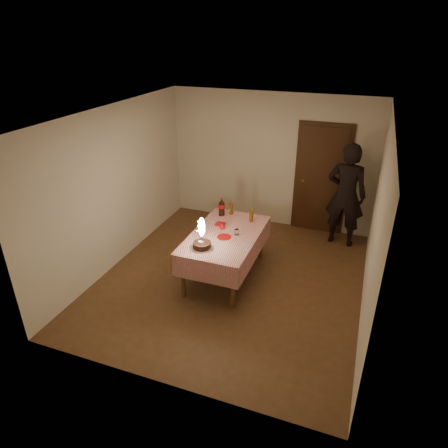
{
  "coord_description": "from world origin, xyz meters",
  "views": [
    {
      "loc": [
        1.74,
        -5.07,
        3.65
      ],
      "look_at": [
        -0.14,
        0.02,
        0.95
      ],
      "focal_mm": 32.0,
      "sensor_mm": 36.0,
      "label": 1
    }
  ],
  "objects_px": {
    "dining_table": "(225,240)",
    "amber_bottle_left": "(231,208)",
    "birthday_cake": "(202,240)",
    "clear_cup": "(237,232)",
    "red_plate": "(224,237)",
    "cola_bottle": "(222,207)",
    "photographer": "(346,195)",
    "amber_bottle_right": "(251,215)",
    "red_cup": "(222,226)"
  },
  "relations": [
    {
      "from": "birthday_cake",
      "to": "clear_cup",
      "type": "xyz_separation_m",
      "value": [
        0.34,
        0.56,
        -0.08
      ]
    },
    {
      "from": "amber_bottle_left",
      "to": "cola_bottle",
      "type": "bearing_deg",
      "value": -142.84
    },
    {
      "from": "dining_table",
      "to": "amber_bottle_right",
      "type": "height_order",
      "value": "amber_bottle_right"
    },
    {
      "from": "red_plate",
      "to": "clear_cup",
      "type": "relative_size",
      "value": 2.44
    },
    {
      "from": "clear_cup",
      "to": "photographer",
      "type": "relative_size",
      "value": 0.05
    },
    {
      "from": "red_cup",
      "to": "cola_bottle",
      "type": "distance_m",
      "value": 0.51
    },
    {
      "from": "clear_cup",
      "to": "red_plate",
      "type": "bearing_deg",
      "value": -135.61
    },
    {
      "from": "dining_table",
      "to": "amber_bottle_right",
      "type": "xyz_separation_m",
      "value": [
        0.25,
        0.57,
        0.22
      ]
    },
    {
      "from": "cola_bottle",
      "to": "amber_bottle_right",
      "type": "height_order",
      "value": "cola_bottle"
    },
    {
      "from": "photographer",
      "to": "amber_bottle_right",
      "type": "bearing_deg",
      "value": -138.75
    },
    {
      "from": "dining_table",
      "to": "photographer",
      "type": "relative_size",
      "value": 0.9
    },
    {
      "from": "cola_bottle",
      "to": "amber_bottle_right",
      "type": "relative_size",
      "value": 1.25
    },
    {
      "from": "clear_cup",
      "to": "red_cup",
      "type": "bearing_deg",
      "value": 157.79
    },
    {
      "from": "red_plate",
      "to": "red_cup",
      "type": "relative_size",
      "value": 2.2
    },
    {
      "from": "dining_table",
      "to": "red_plate",
      "type": "distance_m",
      "value": 0.15
    },
    {
      "from": "amber_bottle_right",
      "to": "photographer",
      "type": "relative_size",
      "value": 0.13
    },
    {
      "from": "red_plate",
      "to": "birthday_cake",
      "type": "bearing_deg",
      "value": -114.98
    },
    {
      "from": "clear_cup",
      "to": "cola_bottle",
      "type": "height_order",
      "value": "cola_bottle"
    },
    {
      "from": "amber_bottle_left",
      "to": "amber_bottle_right",
      "type": "relative_size",
      "value": 1.0
    },
    {
      "from": "birthday_cake",
      "to": "amber_bottle_left",
      "type": "bearing_deg",
      "value": 89.44
    },
    {
      "from": "red_cup",
      "to": "photographer",
      "type": "height_order",
      "value": "photographer"
    },
    {
      "from": "red_cup",
      "to": "clear_cup",
      "type": "relative_size",
      "value": 1.11
    },
    {
      "from": "amber_bottle_left",
      "to": "red_cup",
      "type": "bearing_deg",
      "value": -85.19
    },
    {
      "from": "dining_table",
      "to": "cola_bottle",
      "type": "xyz_separation_m",
      "value": [
        -0.29,
        0.62,
        0.25
      ]
    },
    {
      "from": "dining_table",
      "to": "amber_bottle_left",
      "type": "bearing_deg",
      "value": 102.12
    },
    {
      "from": "amber_bottle_right",
      "to": "red_cup",
      "type": "bearing_deg",
      "value": -131.18
    },
    {
      "from": "birthday_cake",
      "to": "red_plate",
      "type": "xyz_separation_m",
      "value": [
        0.19,
        0.41,
        -0.12
      ]
    },
    {
      "from": "dining_table",
      "to": "amber_bottle_left",
      "type": "distance_m",
      "value": 0.77
    },
    {
      "from": "dining_table",
      "to": "amber_bottle_right",
      "type": "bearing_deg",
      "value": 66.17
    },
    {
      "from": "dining_table",
      "to": "amber_bottle_left",
      "type": "height_order",
      "value": "amber_bottle_left"
    },
    {
      "from": "dining_table",
      "to": "photographer",
      "type": "xyz_separation_m",
      "value": [
        1.64,
        1.78,
        0.3
      ]
    },
    {
      "from": "dining_table",
      "to": "cola_bottle",
      "type": "relative_size",
      "value": 5.42
    },
    {
      "from": "amber_bottle_left",
      "to": "photographer",
      "type": "relative_size",
      "value": 0.13
    },
    {
      "from": "amber_bottle_left",
      "to": "clear_cup",
      "type": "bearing_deg",
      "value": -64.15
    },
    {
      "from": "amber_bottle_left",
      "to": "photographer",
      "type": "xyz_separation_m",
      "value": [
        1.79,
        1.06,
        0.08
      ]
    },
    {
      "from": "birthday_cake",
      "to": "clear_cup",
      "type": "bearing_deg",
      "value": 58.56
    },
    {
      "from": "amber_bottle_left",
      "to": "photographer",
      "type": "height_order",
      "value": "photographer"
    },
    {
      "from": "red_plate",
      "to": "dining_table",
      "type": "bearing_deg",
      "value": 103.39
    },
    {
      "from": "red_plate",
      "to": "cola_bottle",
      "type": "height_order",
      "value": "cola_bottle"
    },
    {
      "from": "red_plate",
      "to": "photographer",
      "type": "height_order",
      "value": "photographer"
    },
    {
      "from": "red_cup",
      "to": "photographer",
      "type": "xyz_separation_m",
      "value": [
        1.74,
        1.62,
        0.15
      ]
    },
    {
      "from": "red_plate",
      "to": "clear_cup",
      "type": "bearing_deg",
      "value": 44.39
    },
    {
      "from": "dining_table",
      "to": "birthday_cake",
      "type": "xyz_separation_m",
      "value": [
        -0.17,
        -0.52,
        0.22
      ]
    },
    {
      "from": "clear_cup",
      "to": "photographer",
      "type": "distance_m",
      "value": 2.28
    },
    {
      "from": "red_cup",
      "to": "red_plate",
      "type": "bearing_deg",
      "value": -63.15
    },
    {
      "from": "birthday_cake",
      "to": "clear_cup",
      "type": "distance_m",
      "value": 0.66
    },
    {
      "from": "red_cup",
      "to": "amber_bottle_right",
      "type": "height_order",
      "value": "amber_bottle_right"
    },
    {
      "from": "birthday_cake",
      "to": "amber_bottle_left",
      "type": "height_order",
      "value": "birthday_cake"
    },
    {
      "from": "clear_cup",
      "to": "cola_bottle",
      "type": "distance_m",
      "value": 0.75
    },
    {
      "from": "birthday_cake",
      "to": "amber_bottle_left",
      "type": "relative_size",
      "value": 1.88
    }
  ]
}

